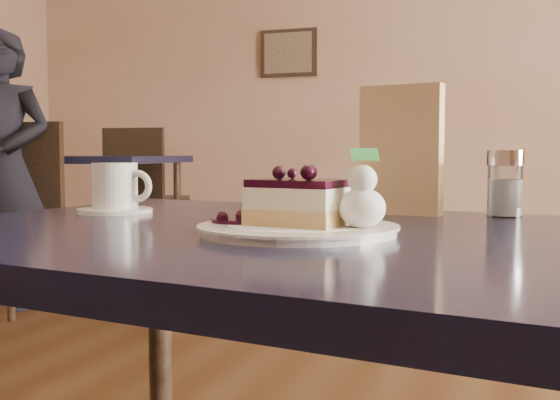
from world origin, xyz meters
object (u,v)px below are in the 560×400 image
(main_table, at_px, (315,288))
(cheesecake_slice, at_px, (298,203))
(coffee_set, at_px, (116,191))
(dessert_plate, at_px, (298,230))
(patron, at_px, (2,169))
(bg_table_far_left, at_px, (88,272))

(main_table, bearing_deg, cheesecake_slice, -90.00)
(coffee_set, bearing_deg, main_table, -19.80)
(dessert_plate, distance_m, patron, 3.31)
(cheesecake_slice, relative_size, bg_table_far_left, 0.07)
(patron, bearing_deg, dessert_plate, -52.15)
(dessert_plate, relative_size, cheesecake_slice, 1.93)
(cheesecake_slice, bearing_deg, coffee_set, 162.98)
(bg_table_far_left, bearing_deg, coffee_set, -58.26)
(main_table, bearing_deg, dessert_plate, -90.00)
(bg_table_far_left, bearing_deg, patron, -97.13)
(dessert_plate, height_order, bg_table_far_left, bg_table_far_left)
(dessert_plate, xyz_separation_m, coffee_set, (-0.40, 0.20, 0.03))
(main_table, height_order, patron, patron)
(patron, bearing_deg, cheesecake_slice, -52.15)
(main_table, xyz_separation_m, dessert_plate, (-0.01, -0.05, 0.09))
(cheesecake_slice, bearing_deg, bg_table_far_left, 138.27)
(coffee_set, distance_m, patron, 2.88)
(dessert_plate, xyz_separation_m, bg_table_far_left, (-2.40, 2.95, -0.68))
(cheesecake_slice, bearing_deg, dessert_plate, 35.67)
(main_table, relative_size, patron, 0.86)
(dessert_plate, height_order, cheesecake_slice, cheesecake_slice)
(dessert_plate, bearing_deg, coffee_set, 153.88)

